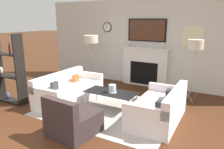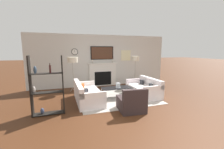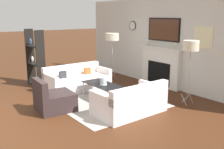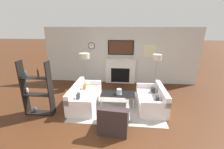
# 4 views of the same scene
# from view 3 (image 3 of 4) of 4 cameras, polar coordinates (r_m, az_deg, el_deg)

# --- Properties ---
(ground_plane) EXTENTS (60.00, 60.00, 0.00)m
(ground_plane) POSITION_cam_3_polar(r_m,az_deg,el_deg) (6.03, -22.17, -9.55)
(ground_plane) COLOR #452413
(fireplace_wall) EXTENTS (7.43, 0.28, 2.70)m
(fireplace_wall) POSITION_cam_3_polar(r_m,az_deg,el_deg) (8.23, 11.16, 5.93)
(fireplace_wall) COLOR silver
(fireplace_wall) RESTS_ON ground_plane
(area_rug) EXTENTS (3.03, 2.38, 0.01)m
(area_rug) POSITION_cam_3_polar(r_m,az_deg,el_deg) (6.96, -2.56, -5.50)
(area_rug) COLOR #A9A096
(area_rug) RESTS_ON ground_plane
(couch_left) EXTENTS (0.89, 1.89, 0.73)m
(couch_left) POSITION_cam_3_polar(r_m,az_deg,el_deg) (7.88, -7.57, -1.46)
(couch_left) COLOR white
(couch_left) RESTS_ON ground_plane
(couch_right) EXTENTS (0.91, 1.63, 0.74)m
(couch_right) POSITION_cam_3_polar(r_m,az_deg,el_deg) (5.97, 4.06, -6.07)
(couch_right) COLOR white
(couch_right) RESTS_ON ground_plane
(armchair) EXTENTS (0.84, 0.89, 0.77)m
(armchair) POSITION_cam_3_polar(r_m,az_deg,el_deg) (6.29, -12.62, -5.44)
(armchair) COLOR #322626
(armchair) RESTS_ON ground_plane
(coffee_table) EXTENTS (1.22, 0.57, 0.42)m
(coffee_table) POSITION_cam_3_polar(r_m,az_deg,el_deg) (6.89, -2.06, -2.29)
(coffee_table) COLOR black
(coffee_table) RESTS_ON ground_plane
(hurricane_candle) EXTENTS (0.20, 0.20, 0.19)m
(hurricane_candle) POSITION_cam_3_polar(r_m,az_deg,el_deg) (6.81, -1.90, -1.53)
(hurricane_candle) COLOR silver
(hurricane_candle) RESTS_ON coffee_table
(floor_lamp_left) EXTENTS (0.46, 0.46, 1.60)m
(floor_lamp_left) POSITION_cam_3_polar(r_m,az_deg,el_deg) (8.84, 0.03, 8.09)
(floor_lamp_left) COLOR #9E998E
(floor_lamp_left) RESTS_ON ground_plane
(floor_lamp_right) EXTENTS (0.38, 0.38, 1.60)m
(floor_lamp_right) POSITION_cam_3_polar(r_m,az_deg,el_deg) (6.61, 16.79, 5.83)
(floor_lamp_right) COLOR #9E998E
(floor_lamp_right) RESTS_ON ground_plane
(shelf_unit) EXTENTS (0.91, 0.28, 1.76)m
(shelf_unit) POSITION_cam_3_polar(r_m,az_deg,el_deg) (8.60, -16.39, 3.14)
(shelf_unit) COLOR black
(shelf_unit) RESTS_ON ground_plane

